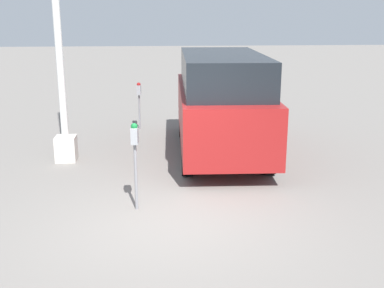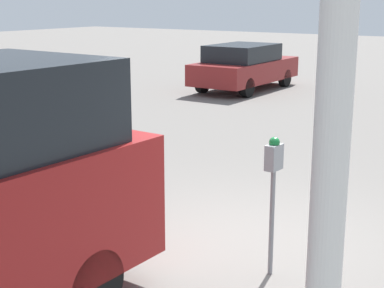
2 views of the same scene
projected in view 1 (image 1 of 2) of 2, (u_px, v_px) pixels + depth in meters
The scene contains 5 objects.
ground_plane at pixel (170, 221), 7.56m from camera, with size 80.00×80.00×0.00m, color slate.
parking_meter_near at pixel (135, 146), 7.73m from camera, with size 0.21×0.12×1.47m.
parking_meter_far at pixel (139, 95), 13.29m from camera, with size 0.21×0.12×1.30m.
lamp_post at pixel (59, 54), 10.00m from camera, with size 0.44×0.44×6.93m.
parked_van at pixel (221, 101), 10.86m from camera, with size 5.05×2.03×2.29m.
Camera 1 is at (-6.97, 0.19, 3.18)m, focal length 45.00 mm.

